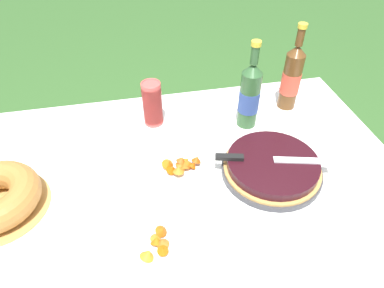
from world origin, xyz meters
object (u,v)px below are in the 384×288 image
object	(u,v)px
serving_knife	(264,159)
cup_stack	(152,104)
cider_bottle_green	(250,95)
berry_tart	(272,167)
snack_plate_left	(182,166)
snack_plate_near	(155,244)
cider_bottle_amber	(292,77)

from	to	relation	value
serving_knife	cup_stack	xyz separation A→B (m)	(-0.31, 0.34, 0.02)
serving_knife	cider_bottle_green	xyz separation A→B (m)	(0.03, 0.26, 0.07)
berry_tart	cup_stack	size ratio (longest dim) A/B	1.85
cider_bottle_green	snack_plate_left	size ratio (longest dim) A/B	1.62
snack_plate_near	snack_plate_left	size ratio (longest dim) A/B	0.94
cup_stack	snack_plate_left	bearing A→B (deg)	-77.49
cider_bottle_green	cider_bottle_amber	size ratio (longest dim) A/B	0.97
serving_knife	cup_stack	world-z (taller)	cup_stack
serving_knife	snack_plate_near	size ratio (longest dim) A/B	1.90
cider_bottle_green	serving_knife	bearing A→B (deg)	-97.03
cup_stack	serving_knife	bearing A→B (deg)	-47.26
berry_tart	cider_bottle_green	distance (m)	0.29
berry_tart	snack_plate_left	bearing A→B (deg)	164.48
cup_stack	cider_bottle_green	bearing A→B (deg)	-12.74
cider_bottle_green	snack_plate_near	distance (m)	0.63
cider_bottle_green	snack_plate_left	distance (m)	0.36
cider_bottle_green	cider_bottle_amber	distance (m)	0.21
cider_bottle_amber	snack_plate_near	xyz separation A→B (m)	(-0.61, -0.55, -0.12)
cider_bottle_amber	snack_plate_near	world-z (taller)	cider_bottle_amber
berry_tart	cup_stack	distance (m)	0.49
cider_bottle_amber	snack_plate_near	bearing A→B (deg)	-138.06
cup_stack	cider_bottle_green	distance (m)	0.36
snack_plate_near	serving_knife	bearing A→B (deg)	28.23
serving_knife	cup_stack	bearing A→B (deg)	147.05
cider_bottle_green	snack_plate_left	bearing A→B (deg)	-146.42
berry_tart	cider_bottle_amber	world-z (taller)	cider_bottle_amber
cup_stack	berry_tart	bearing A→B (deg)	-45.39
cider_bottle_green	snack_plate_near	size ratio (longest dim) A/B	1.72
cider_bottle_amber	snack_plate_near	distance (m)	0.83
snack_plate_near	berry_tart	bearing A→B (deg)	25.71
serving_knife	cider_bottle_amber	size ratio (longest dim) A/B	1.07
cider_bottle_green	snack_plate_near	xyz separation A→B (m)	(-0.41, -0.46, -0.12)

